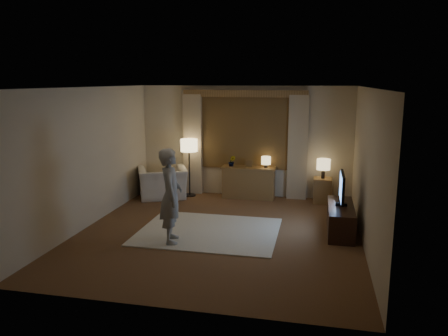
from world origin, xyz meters
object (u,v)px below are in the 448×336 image
(armchair, at_px, (163,183))
(person, at_px, (171,196))
(tv_stand, at_px, (340,219))
(sideboard, at_px, (249,183))
(side_table, at_px, (322,190))

(armchair, xyz_separation_m, person, (1.16, -2.72, 0.47))
(armchair, distance_m, person, 2.99)
(tv_stand, xyz_separation_m, person, (-2.83, -1.13, 0.57))
(sideboard, xyz_separation_m, tv_stand, (2.01, -2.00, -0.10))
(tv_stand, distance_m, person, 3.10)
(side_table, relative_size, tv_stand, 0.40)
(armchair, distance_m, side_table, 3.69)
(armchair, relative_size, person, 0.68)
(sideboard, relative_size, tv_stand, 0.86)
(armchair, height_order, side_table, armchair)
(armchair, xyz_separation_m, tv_stand, (3.99, -1.59, -0.11))
(person, bearing_deg, tv_stand, -84.78)
(sideboard, distance_m, side_table, 1.70)
(sideboard, relative_size, side_table, 2.14)
(tv_stand, bearing_deg, person, -158.22)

